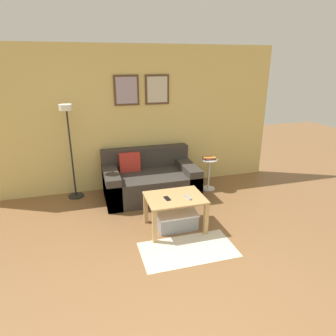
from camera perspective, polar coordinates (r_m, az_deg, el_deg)
wall_back at (r=5.47m, az=-7.69°, el=9.14°), size 5.60×0.09×2.55m
area_rug at (r=3.96m, az=3.83°, el=-15.22°), size 1.20×0.65×0.01m
couch at (r=5.31m, az=-3.53°, el=-2.36°), size 1.59×0.98×0.79m
coffee_table at (r=4.22m, az=1.32°, el=-6.76°), size 0.80×0.61×0.49m
storage_bin at (r=4.36m, az=1.61°, el=-9.78°), size 0.58×0.39×0.24m
floor_lamp at (r=5.12m, az=-18.27°, el=5.26°), size 0.27×0.47×1.65m
side_table at (r=5.57m, az=7.77°, el=-0.65°), size 0.30×0.30×0.58m
book_stack at (r=5.48m, az=7.85°, el=1.89°), size 0.24×0.18×0.05m
remote_control at (r=4.15m, az=3.80°, el=-5.61°), size 0.07×0.15×0.02m
cell_phone at (r=4.12m, az=-0.16°, el=-5.81°), size 0.08×0.15×0.01m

